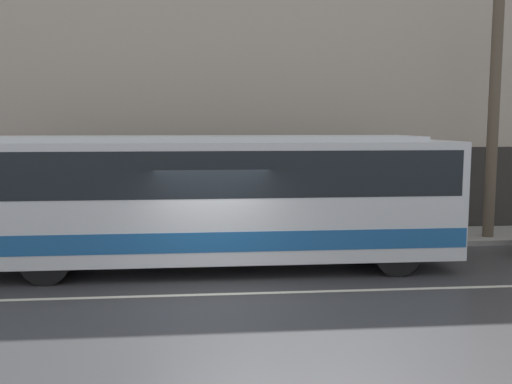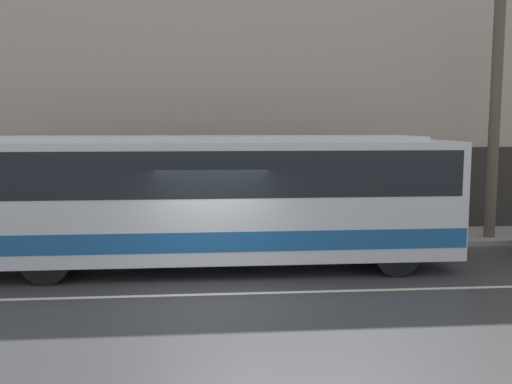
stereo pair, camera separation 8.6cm
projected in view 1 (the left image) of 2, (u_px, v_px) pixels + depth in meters
ground_plane at (214, 295)px, 11.72m from camera, size 60.00×60.00×0.00m
sidewalk at (210, 240)px, 16.81m from camera, size 60.00×2.32×0.15m
building_facade at (208, 64)px, 17.48m from camera, size 60.00×0.35×11.03m
lane_stripe at (214, 294)px, 11.71m from camera, size 54.00×0.14×0.01m
transit_bus at (208, 195)px, 13.67m from camera, size 11.88×2.58×3.21m
utility_pole_near at (494, 112)px, 16.59m from camera, size 0.32×0.32×7.37m
pedestrian_waiting at (143, 209)px, 16.91m from camera, size 0.36×0.36×1.78m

